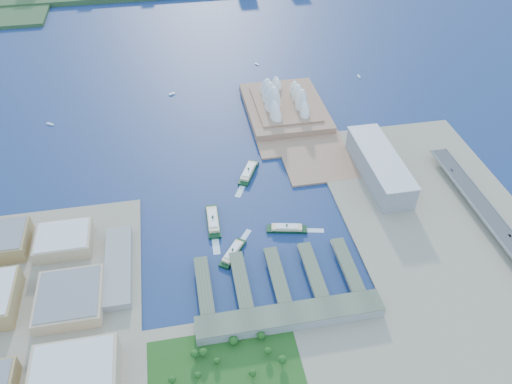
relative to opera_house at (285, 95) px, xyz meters
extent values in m
plane|color=#11264F|center=(-105.00, -280.00, -32.00)|extent=(3000.00, 3000.00, 0.00)
cube|color=gray|center=(-355.00, -385.00, -30.50)|extent=(220.00, 390.00, 3.00)
cube|color=gray|center=(135.00, -330.00, -30.50)|extent=(240.00, 500.00, 3.00)
cube|color=#986D53|center=(2.50, -20.00, -30.50)|extent=(135.00, 220.00, 3.00)
cube|color=gray|center=(90.00, -200.00, -11.50)|extent=(45.00, 155.00, 35.00)
cube|color=gray|center=(-90.00, -415.00, -23.00)|extent=(200.00, 28.00, 12.00)
imported|color=slate|center=(199.00, -353.27, -16.43)|extent=(1.51, 4.34, 1.43)
imported|color=slate|center=(191.00, -221.07, -16.46)|extent=(1.94, 4.78, 1.39)
camera|label=1|loc=(-182.00, -715.22, 418.92)|focal=35.00mm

